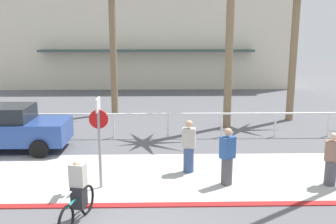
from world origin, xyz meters
TOP-DOWN VIEW (x-y plane):
  - ground_plane at (0.00, 10.00)m, footprint 80.00×80.00m
  - sidewalk_strip at (0.00, 4.20)m, footprint 44.00×4.00m
  - curb_paint at (0.00, 2.20)m, footprint 44.00×0.24m
  - building_backdrop at (-0.14, 26.70)m, footprint 23.30×10.82m
  - rail_fence at (0.00, 8.50)m, footprint 24.80×0.08m
  - stop_sign_bike_lane at (-0.86, 3.33)m, footprint 0.52×0.56m
  - palm_tree_2 at (-1.69, 13.39)m, footprint 2.90×2.90m
  - palm_tree_4 at (7.31, 11.60)m, footprint 3.53×2.94m
  - car_blue_1 at (-4.86, 6.84)m, footprint 4.40×2.02m
  - cyclist_teal_0 at (-1.07, 1.41)m, footprint 0.46×1.79m
  - pedestrian_0 at (5.63, 3.36)m, footprint 0.47×0.42m
  - pedestrian_1 at (2.70, 3.48)m, footprint 0.48×0.44m
  - pedestrian_2 at (1.68, 4.49)m, footprint 0.44×0.38m

SIDE VIEW (x-z plane):
  - ground_plane at x=0.00m, z-range 0.00..0.00m
  - sidewalk_strip at x=0.00m, z-range 0.00..0.02m
  - curb_paint at x=0.00m, z-range 0.00..0.03m
  - cyclist_teal_0 at x=-1.07m, z-range -0.06..1.44m
  - pedestrian_0 at x=5.63m, z-range -0.07..1.49m
  - pedestrian_2 at x=1.68m, z-range -0.06..1.61m
  - pedestrian_1 at x=2.70m, z-range -0.06..1.61m
  - rail_fence at x=0.00m, z-range 0.32..1.36m
  - car_blue_1 at x=-4.86m, z-range 0.03..1.72m
  - stop_sign_bike_lane at x=-0.86m, z-range 0.40..2.96m
  - building_backdrop at x=-0.14m, z-range 0.02..8.86m
  - palm_tree_2 at x=-1.69m, z-range 1.50..8.14m
  - palm_tree_4 at x=7.31m, z-range 1.57..8.17m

